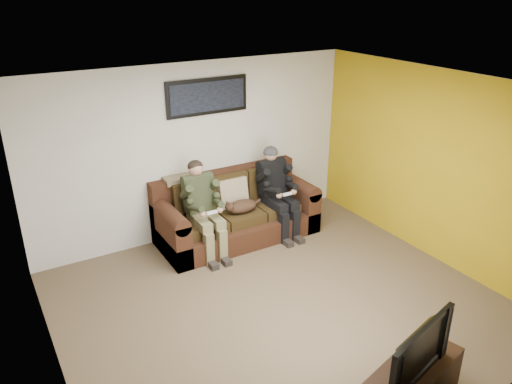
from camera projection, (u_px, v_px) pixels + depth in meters
floor at (279, 303)px, 6.06m from camera, size 5.00×5.00×0.00m
ceiling at (284, 90)px, 5.04m from camera, size 5.00×5.00×0.00m
wall_back at (197, 151)px, 7.33m from camera, size 5.00×0.00×5.00m
wall_front at (445, 313)px, 3.77m from camera, size 5.00×0.00×5.00m
wall_left at (43, 267)px, 4.37m from camera, size 0.00×4.50×4.50m
wall_right at (436, 167)px, 6.73m from camera, size 0.00×4.50×4.50m
accent_wall_right at (435, 167)px, 6.72m from camera, size 0.00×4.50×4.50m
sofa at (235, 213)px, 7.55m from camera, size 2.38×1.03×0.97m
throw_pillow at (233, 193)px, 7.46m from camera, size 0.45×0.22×0.45m
throw_blanket at (180, 179)px, 7.21m from camera, size 0.49×0.24×0.09m
person_left at (202, 203)px, 6.95m from camera, size 0.51×0.87×1.33m
person_right at (276, 186)px, 7.53m from camera, size 0.51×0.86×1.34m
cat at (241, 206)px, 7.28m from camera, size 0.66×0.26×0.24m
framed_poster at (207, 96)px, 7.08m from camera, size 1.25×0.05×0.52m
television at (411, 349)px, 4.27m from camera, size 0.97×0.37×0.56m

